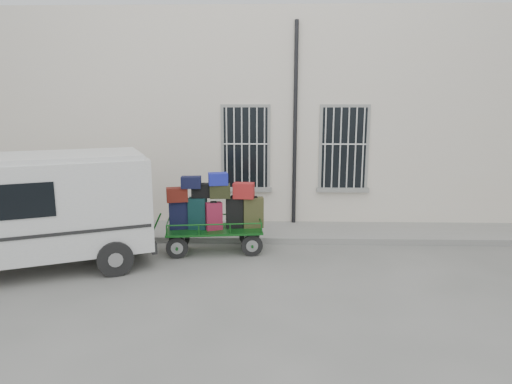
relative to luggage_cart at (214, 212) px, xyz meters
The scene contains 5 objects.
ground 1.60m from the luggage_cart, 35.13° to the right, with size 80.00×80.00×0.00m, color #62625D.
building 5.28m from the luggage_cart, 77.69° to the left, with size 24.00×5.15×6.00m.
sidewalk 2.01m from the luggage_cart, 54.71° to the left, with size 24.00×1.70×0.15m, color gray.
luggage_cart is the anchor object (origin of this frame).
van 3.91m from the luggage_cart, 161.07° to the right, with size 5.20×3.75×2.44m.
Camera 1 is at (0.22, -9.59, 3.51)m, focal length 32.00 mm.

